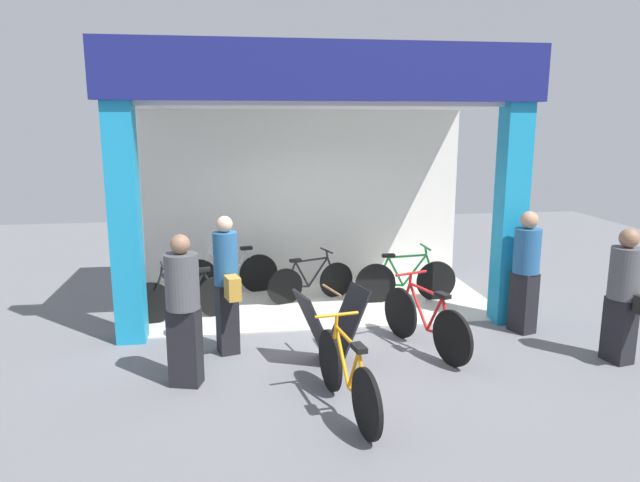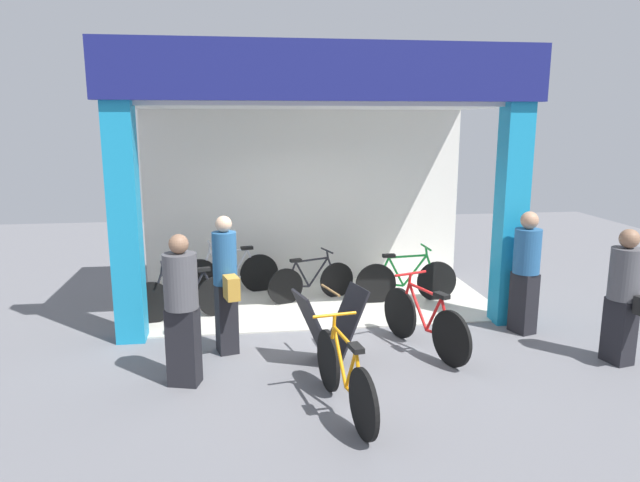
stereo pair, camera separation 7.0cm
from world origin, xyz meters
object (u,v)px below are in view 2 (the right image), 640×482
bicycle_parked_1 (345,377)px  bicycle_parked_0 (424,322)px  bicycle_inside_3 (230,274)px  pedestrian_1 (526,270)px  sandwich_board_sign (330,326)px  pedestrian_0 (182,308)px  bicycle_inside_1 (185,297)px  bicycle_inside_0 (406,280)px  bicycle_inside_2 (311,281)px  pedestrian_3 (624,295)px  pedestrian_2 (226,284)px

bicycle_parked_1 → bicycle_parked_0: bearing=48.1°
bicycle_inside_3 → pedestrian_1: 4.71m
sandwich_board_sign → pedestrian_0: 1.81m
bicycle_inside_1 → pedestrian_0: bearing=-85.3°
bicycle_inside_0 → pedestrian_0: pedestrian_0 is taller
bicycle_parked_0 → pedestrian_1: pedestrian_1 is taller
bicycle_parked_1 → sandwich_board_sign: 1.27m
bicycle_inside_2 → pedestrian_0: size_ratio=0.85×
bicycle_inside_1 → pedestrian_3: 5.85m
pedestrian_0 → pedestrian_1: bearing=12.9°
bicycle_parked_0 → pedestrian_2: pedestrian_2 is taller
bicycle_inside_0 → pedestrian_3: 3.33m
bicycle_inside_2 → bicycle_inside_3: (-1.32, 0.53, 0.04)m
pedestrian_1 → sandwich_board_sign: bearing=-167.1°
pedestrian_1 → pedestrian_2: bearing=-177.4°
bicycle_inside_2 → bicycle_parked_0: bearing=-62.8°
pedestrian_1 → bicycle_inside_2: bearing=146.6°
pedestrian_2 → bicycle_inside_0: bearing=31.4°
pedestrian_1 → pedestrian_3: 1.33m
bicycle_parked_1 → pedestrian_2: pedestrian_2 is taller
bicycle_parked_0 → bicycle_inside_0: bearing=80.4°
bicycle_inside_1 → bicycle_parked_0: size_ratio=0.95×
bicycle_inside_1 → bicycle_parked_1: size_ratio=0.93×
bicycle_inside_0 → bicycle_inside_1: 3.49m
pedestrian_1 → pedestrian_2: (-4.06, -0.18, 0.01)m
pedestrian_2 → bicycle_inside_3: bearing=90.0°
bicycle_inside_3 → bicycle_inside_2: bearing=-21.8°
bicycle_inside_2 → pedestrian_3: pedestrian_3 is taller
pedestrian_0 → pedestrian_1: (4.52, 1.03, -0.00)m
bicycle_inside_0 → pedestrian_0: (-3.29, -2.57, 0.53)m
pedestrian_3 → bicycle_inside_1: bearing=156.9°
sandwich_board_sign → bicycle_inside_3: bearing=112.7°
bicycle_inside_3 → bicycle_parked_1: bearing=-74.2°
sandwich_board_sign → pedestrian_0: pedestrian_0 is taller
bicycle_inside_1 → sandwich_board_sign: bearing=-43.3°
bicycle_inside_1 → pedestrian_2: pedestrian_2 is taller
bicycle_parked_1 → pedestrian_3: pedestrian_3 is taller
bicycle_parked_0 → bicycle_parked_1: bicycle_parked_0 is taller
bicycle_parked_1 → sandwich_board_sign: (0.05, 1.27, 0.08)m
bicycle_parked_0 → bicycle_inside_3: bearing=131.6°
pedestrian_3 → pedestrian_2: bearing=168.4°
bicycle_inside_2 → bicycle_parked_0: bicycle_parked_0 is taller
pedestrian_2 → bicycle_inside_1: bearing=115.9°
bicycle_inside_1 → bicycle_parked_1: bearing=-58.9°
bicycle_inside_2 → pedestrian_1: size_ratio=0.86×
bicycle_inside_2 → bicycle_inside_0: bearing=-10.0°
pedestrian_3 → bicycle_inside_2: bearing=139.0°
bicycle_inside_0 → bicycle_inside_2: 1.54m
bicycle_parked_1 → pedestrian_2: (-1.20, 1.73, 0.52)m
bicycle_inside_3 → bicycle_parked_0: bicycle_parked_0 is taller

